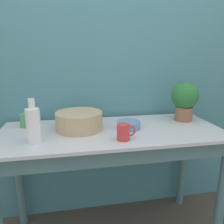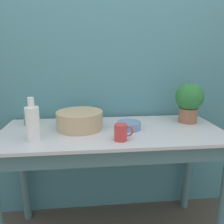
% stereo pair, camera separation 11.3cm
% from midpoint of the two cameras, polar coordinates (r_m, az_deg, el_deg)
% --- Properties ---
extents(wall_back, '(6.00, 0.05, 2.40)m').
position_cam_midpoint_polar(wall_back, '(1.71, 0.70, 11.19)').
color(wall_back, teal).
rests_on(wall_back, ground_plane).
extents(counter_table, '(1.45, 0.61, 0.83)m').
position_cam_midpoint_polar(counter_table, '(1.47, 2.35, -11.10)').
color(counter_table, slate).
rests_on(counter_table, ground_plane).
extents(potted_plant, '(0.20, 0.20, 0.28)m').
position_cam_midpoint_polar(potted_plant, '(1.66, 21.37, 2.87)').
color(potted_plant, '#8C5B42').
rests_on(potted_plant, counter_table).
extents(bowl_wash_large, '(0.30, 0.30, 0.12)m').
position_cam_midpoint_polar(bowl_wash_large, '(1.45, -6.21, -2.10)').
color(bowl_wash_large, tan).
rests_on(bowl_wash_large, counter_table).
extents(bottle_tall, '(0.08, 0.08, 0.25)m').
position_cam_midpoint_polar(bottle_tall, '(1.29, -17.66, -2.69)').
color(bottle_tall, white).
rests_on(bottle_tall, counter_table).
extents(mug_red, '(0.11, 0.07, 0.09)m').
position_cam_midpoint_polar(mug_red, '(1.25, 5.02, -5.34)').
color(mug_red, '#C63838').
rests_on(mug_red, counter_table).
extents(mug_green, '(0.11, 0.07, 0.09)m').
position_cam_midpoint_polar(mug_green, '(1.61, -18.89, -1.59)').
color(mug_green, '#4C935B').
rests_on(mug_green, counter_table).
extents(bowl_small_blue, '(0.16, 0.16, 0.05)m').
position_cam_midpoint_polar(bowl_small_blue, '(1.44, 6.63, -3.52)').
color(bowl_small_blue, '#6684B2').
rests_on(bowl_small_blue, counter_table).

